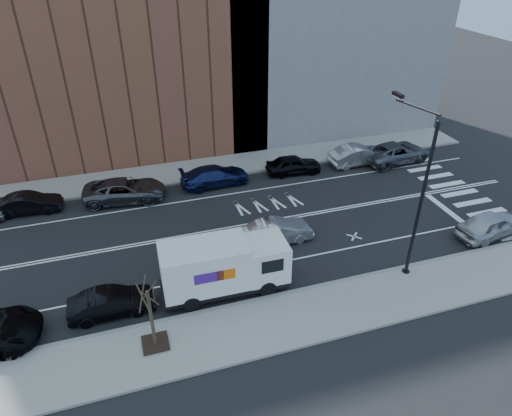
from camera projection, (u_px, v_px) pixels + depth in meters
ground at (248, 225)px, 29.76m from camera, size 120.00×120.00×0.00m
sidewalk_near at (299, 317)px, 22.58m from camera, size 44.00×3.60×0.15m
sidewalk_far at (216, 167)px, 36.87m from camera, size 44.00×3.60×0.15m
curb_near at (286, 294)px, 24.03m from camera, size 44.00×0.25×0.17m
curb_far at (222, 177)px, 35.40m from camera, size 44.00×0.25×0.17m
crosswalk at (453, 189)px, 33.93m from camera, size 3.00×14.00×0.01m
road_markings at (248, 225)px, 29.76m from camera, size 40.00×8.60×0.01m
bldg_brick at (86, 14)px, 34.60m from camera, size 26.00×10.00×22.00m
streetlight at (417, 191)px, 23.32m from camera, size 0.44×4.02×9.34m
street_tree at (152, 324)px, 20.36m from camera, size 1.20×1.20×3.75m
fedex_van at (223, 266)px, 23.59m from camera, size 6.75×2.52×3.06m
far_parked_b at (29, 203)px, 30.77m from camera, size 4.28×1.76×1.38m
far_parked_c at (125, 190)px, 32.11m from camera, size 5.95×3.30×1.58m
far_parked_d at (215, 176)px, 34.09m from camera, size 5.25×2.42×1.49m
far_parked_e at (294, 165)px, 35.75m from camera, size 4.43×2.08×1.47m
far_parked_f at (358, 155)px, 37.11m from camera, size 4.99×2.01×1.61m
far_parked_g at (396, 153)px, 37.50m from camera, size 6.09×3.31×1.62m
driving_sedan at (276, 232)px, 27.80m from camera, size 4.55×1.77×1.48m
near_parked_rear_a at (111, 303)px, 22.58m from camera, size 4.17×1.47×1.37m
near_parked_front at (491, 225)px, 28.35m from camera, size 4.97×2.53×1.62m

